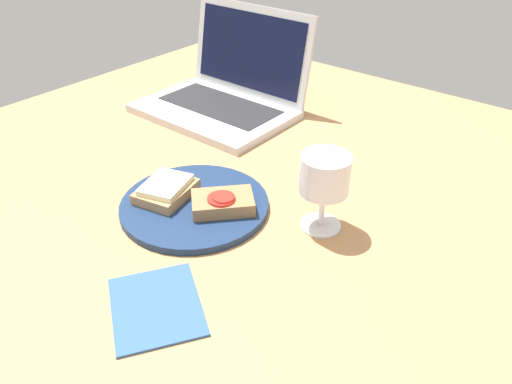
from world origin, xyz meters
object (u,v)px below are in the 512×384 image
(sandwich_with_cheese, at_px, (166,190))
(wine_glass, at_px, (325,177))
(laptop, at_px, (225,92))
(sandwich_with_tomato, at_px, (223,202))
(plate, at_px, (195,205))
(napkin, at_px, (156,306))

(sandwich_with_cheese, height_order, wine_glass, wine_glass)
(sandwich_with_cheese, bearing_deg, laptop, 117.65)
(wine_glass, relative_size, laptop, 0.37)
(sandwich_with_tomato, relative_size, laptop, 0.34)
(plate, bearing_deg, sandwich_with_tomato, 17.94)
(sandwich_with_tomato, xyz_separation_m, napkin, (0.07, -0.21, -0.02))
(plate, height_order, wine_glass, wine_glass)
(sandwich_with_cheese, height_order, napkin, sandwich_with_cheese)
(laptop, height_order, napkin, laptop)
(sandwich_with_tomato, height_order, laptop, laptop)
(sandwich_with_cheese, relative_size, napkin, 0.81)
(sandwich_with_cheese, relative_size, wine_glass, 0.87)
(laptop, relative_size, napkin, 2.51)
(napkin, bearing_deg, laptop, 123.94)
(sandwich_with_cheese, xyz_separation_m, wine_glass, (0.25, 0.11, 0.07))
(sandwich_with_cheese, bearing_deg, plate, 18.77)
(sandwich_with_cheese, distance_m, sandwich_with_tomato, 0.11)
(napkin, bearing_deg, plate, 122.26)
(plate, relative_size, laptop, 0.72)
(sandwich_with_cheese, relative_size, sandwich_with_tomato, 0.95)
(sandwich_with_tomato, bearing_deg, plate, -162.06)
(plate, distance_m, napkin, 0.23)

